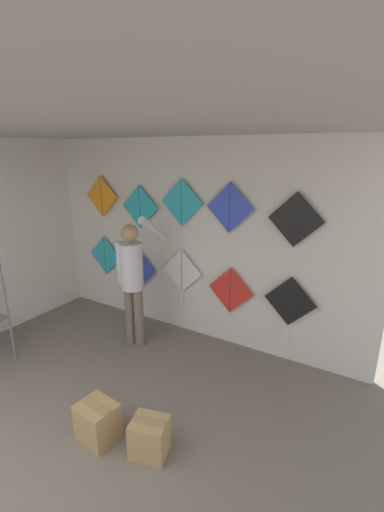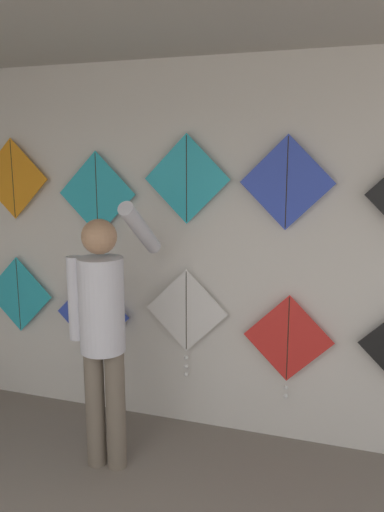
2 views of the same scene
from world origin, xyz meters
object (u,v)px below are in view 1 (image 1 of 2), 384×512
(kite_3, at_px, (230,292))
(kite_7, at_px, (181,202))
(kite_8, at_px, (230,208))
(kite_2, at_px, (182,273))
(kite_5, at_px, (102,196))
(cardboard_box, at_px, (98,421))
(kite_6, at_px, (140,207))
(kite_0, at_px, (105,255))
(kite_9, at_px, (296,220))
(shopkeeper, at_px, (133,275))
(kite_1, at_px, (139,269))
(kite_4, at_px, (290,304))
(cardboard_box_spare, at_px, (150,437))

(kite_3, xyz_separation_m, kite_7, (-0.77, 0.00, 1.15))
(kite_8, bearing_deg, kite_3, -0.59)
(kite_2, xyz_separation_m, kite_5, (-1.49, 0.00, 1.01))
(cardboard_box, distance_m, kite_6, 2.93)
(kite_0, relative_size, kite_9, 1.00)
(shopkeeper, xyz_separation_m, kite_1, (-0.44, 0.65, -0.19))
(kite_1, relative_size, kite_3, 0.83)
(cardboard_box, height_order, kite_9, kite_9)
(kite_5, distance_m, kite_8, 2.21)
(kite_4, bearing_deg, kite_8, 179.95)
(shopkeeper, height_order, cardboard_box, shopkeeper)
(cardboard_box_spare, relative_size, kite_8, 0.58)
(kite_0, relative_size, kite_7, 1.00)
(shopkeeper, height_order, kite_1, shopkeeper)
(kite_7, bearing_deg, kite_6, 180.00)
(cardboard_box_spare, relative_size, kite_7, 0.58)
(kite_0, relative_size, kite_1, 1.00)
(kite_3, distance_m, kite_7, 1.38)
(kite_0, height_order, kite_3, kite_0)
(shopkeeper, bearing_deg, cardboard_box_spare, -52.12)
(kite_7, bearing_deg, cardboard_box, -79.22)
(cardboard_box, xyz_separation_m, kite_5, (-1.90, 2.14, 1.75))
(kite_0, bearing_deg, kite_2, -0.03)
(kite_1, bearing_deg, kite_8, 0.00)
(kite_8, bearing_deg, kite_1, 180.00)
(cardboard_box_spare, distance_m, kite_1, 2.75)
(kite_4, xyz_separation_m, kite_5, (-3.06, 0.00, 1.12))
(kite_0, height_order, kite_2, same)
(kite_4, bearing_deg, kite_9, 177.94)
(kite_2, bearing_deg, kite_1, 179.95)
(kite_6, height_order, kite_9, kite_9)
(cardboard_box_spare, bearing_deg, kite_6, 129.49)
(kite_1, distance_m, kite_4, 2.38)
(kite_9, bearing_deg, cardboard_box_spare, -106.97)
(kite_1, xyz_separation_m, kite_8, (1.53, 0.00, 1.09))
(cardboard_box_spare, distance_m, kite_8, 2.69)
(kite_9, bearing_deg, cardboard_box, -118.17)
(kite_1, relative_size, kite_5, 1.00)
(kite_5, bearing_deg, kite_1, 0.00)
(shopkeeper, distance_m, kite_7, 1.18)
(kite_5, distance_m, kite_7, 1.49)
(kite_8, bearing_deg, kite_7, 180.00)
(cardboard_box, height_order, cardboard_box_spare, cardboard_box)
(shopkeeper, xyz_separation_m, kite_7, (0.37, 0.65, 0.91))
(cardboard_box, bearing_deg, kite_0, 132.02)
(cardboard_box_spare, bearing_deg, kite_7, 114.77)
(kite_2, bearing_deg, kite_5, 179.97)
(kite_1, height_order, kite_5, kite_5)
(kite_4, relative_size, kite_7, 1.32)
(cardboard_box_spare, distance_m, kite_9, 2.71)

